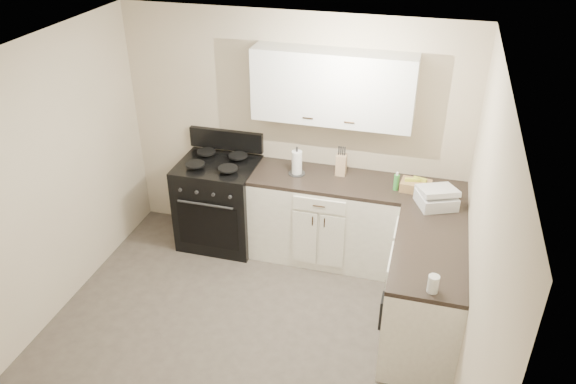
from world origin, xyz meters
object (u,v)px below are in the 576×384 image
(stove, at_px, (220,204))
(wicker_basket, at_px, (416,186))
(knife_block, at_px, (341,165))
(paper_towel, at_px, (297,163))
(countertop_grill, at_px, (436,200))

(stove, xyz_separation_m, wicker_basket, (2.04, 0.01, 0.53))
(stove, relative_size, knife_block, 4.48)
(paper_towel, relative_size, countertop_grill, 0.77)
(stove, height_order, knife_block, knife_block)
(knife_block, relative_size, paper_towel, 0.88)
(wicker_basket, xyz_separation_m, countertop_grill, (0.20, -0.23, 0.01))
(knife_block, bearing_deg, stove, -174.17)
(paper_towel, height_order, wicker_basket, paper_towel)
(countertop_grill, bearing_deg, knife_block, 135.95)
(stove, bearing_deg, wicker_basket, 0.35)
(knife_block, relative_size, countertop_grill, 0.68)
(knife_block, distance_m, paper_towel, 0.45)
(stove, xyz_separation_m, countertop_grill, (2.24, -0.22, 0.54))
(paper_towel, bearing_deg, knife_block, 13.11)
(knife_block, height_order, paper_towel, paper_towel)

